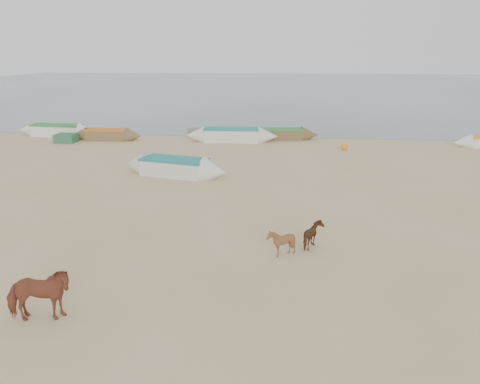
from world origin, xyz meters
name	(u,v)px	position (x,y,z in m)	size (l,w,h in m)	color
ground	(226,261)	(0.00, 0.00, 0.00)	(140.00, 140.00, 0.00)	tan
sea	(282,86)	(0.00, 82.00, 0.01)	(160.00, 160.00, 0.00)	slate
cow_adult	(38,295)	(-3.87, -3.77, 0.66)	(0.71, 1.57, 1.32)	brown
calf_front	(281,242)	(1.65, 0.54, 0.45)	(0.72, 0.81, 0.89)	brown
calf_right	(314,236)	(2.69, 1.27, 0.43)	(0.84, 0.72, 0.85)	#4F2E19
near_canoe	(174,167)	(-4.04, 10.02, 0.45)	(5.75, 1.42, 0.90)	silver
waterline_canoes	(218,134)	(-3.35, 20.42, 0.43)	(57.93, 3.16, 1.00)	brown
beach_clutter	(337,139)	(5.10, 20.07, 0.30)	(48.43, 5.02, 0.64)	#2B6041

